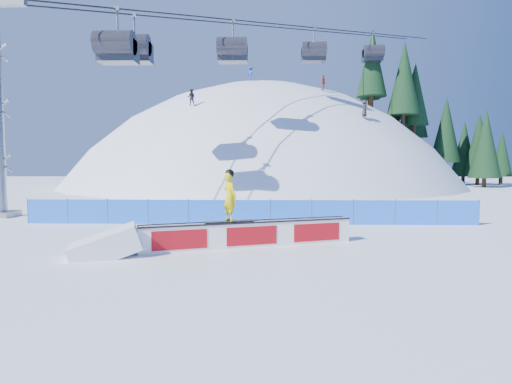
{
  "coord_description": "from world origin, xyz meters",
  "views": [
    {
      "loc": [
        0.85,
        -14.77,
        2.94
      ],
      "look_at": [
        0.38,
        1.74,
        1.78
      ],
      "focal_mm": 28.0,
      "sensor_mm": 36.0,
      "label": 1
    }
  ],
  "objects": [
    {
      "name": "chairlift",
      "position": [
        4.74,
        27.49,
        16.89
      ],
      "size": [
        40.8,
        41.7,
        22.0
      ],
      "color": "gray",
      "rests_on": "ground"
    },
    {
      "name": "snow_hill",
      "position": [
        0.0,
        42.0,
        -18.0
      ],
      "size": [
        64.0,
        64.0,
        64.0
      ],
      "color": "white",
      "rests_on": "ground"
    },
    {
      "name": "rail_box",
      "position": [
        0.24,
        -0.75,
        0.45
      ],
      "size": [
        7.44,
        3.01,
        0.92
      ],
      "rotation": [
        0.0,
        0.0,
        0.33
      ],
      "color": "white",
      "rests_on": "ground"
    },
    {
      "name": "safety_fence",
      "position": [
        0.0,
        4.5,
        0.6
      ],
      "size": [
        22.05,
        0.05,
        1.3
      ],
      "color": "blue",
      "rests_on": "ground"
    },
    {
      "name": "distant_skiers",
      "position": [
        1.56,
        30.22,
        11.41
      ],
      "size": [
        18.24,
        9.98,
        7.13
      ],
      "color": "black",
      "rests_on": "ground"
    },
    {
      "name": "treeline",
      "position": [
        23.35,
        42.3,
        9.65
      ],
      "size": [
        20.91,
        12.95,
        20.31
      ],
      "color": "#332114",
      "rests_on": "ground"
    },
    {
      "name": "ground",
      "position": [
        0.0,
        0.0,
        0.0
      ],
      "size": [
        160.0,
        160.0,
        0.0
      ],
      "primitive_type": "plane",
      "color": "white",
      "rests_on": "ground"
    },
    {
      "name": "snowboarder",
      "position": [
        -0.46,
        -0.99,
        1.83
      ],
      "size": [
        1.77,
        0.87,
        1.84
      ],
      "rotation": [
        0.0,
        0.0,
        2.25
      ],
      "color": "black",
      "rests_on": "rail_box"
    },
    {
      "name": "snow_ramp",
      "position": [
        -4.31,
        -2.31,
        0.0
      ],
      "size": [
        2.57,
        2.05,
        1.4
      ],
      "primitive_type": null,
      "rotation": [
        0.0,
        -0.31,
        0.33
      ],
      "color": "white",
      "rests_on": "ground"
    }
  ]
}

